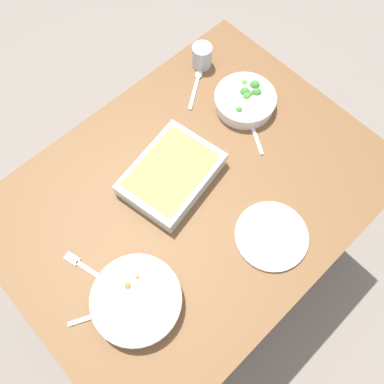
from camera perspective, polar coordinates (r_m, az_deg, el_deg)
ground_plane at (r=1.96m, az=0.00°, el=-8.81°), size 6.00×6.00×0.00m
dining_table at (r=1.34m, az=0.00°, el=-1.56°), size 1.20×0.90×0.74m
stew_bowl at (r=1.14m, az=-7.90°, el=-15.02°), size 0.25×0.25×0.06m
broccoli_bowl at (r=1.42m, az=7.59°, el=12.91°), size 0.21×0.21×0.07m
baking_dish at (r=1.25m, az=-2.94°, el=2.57°), size 0.34×0.27×0.06m
drink_cup at (r=1.51m, az=1.41°, el=18.68°), size 0.07×0.07×0.08m
side_plate at (r=1.23m, az=11.25°, el=-6.16°), size 0.22×0.22×0.01m
spoon_by_stew at (r=1.18m, az=-11.87°, el=-16.32°), size 0.17×0.09×0.01m
spoon_by_broccoli at (r=1.39m, az=8.52°, el=9.31°), size 0.10×0.16×0.01m
spoon_spare at (r=1.48m, az=0.63°, el=15.19°), size 0.16×0.11×0.01m
fork_on_table at (r=1.22m, az=-14.84°, el=-10.42°), size 0.06×0.18×0.01m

